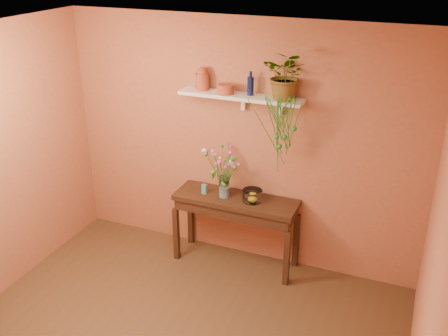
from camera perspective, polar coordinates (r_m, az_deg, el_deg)
name	(u,v)px	position (r m, az deg, el deg)	size (l,w,h in m)	color
room	(146,233)	(3.96, -8.61, -7.14)	(4.04, 4.04, 2.70)	#4F3320
sideboard	(236,207)	(5.64, 1.32, -4.37)	(1.35, 0.43, 0.82)	#3C2317
wall_shelf	(242,97)	(5.27, 1.97, 7.86)	(1.30, 0.24, 0.19)	white
terracotta_jug	(202,79)	(5.42, -2.42, 9.81)	(0.15, 0.15, 0.24)	#AD4024
terracotta_pot	(226,89)	(5.28, 0.21, 8.71)	(0.16, 0.16, 0.10)	#AD4024
blue_bottle	(250,86)	(5.22, 2.94, 9.08)	(0.08, 0.08, 0.24)	#09133C
spider_plant	(287,75)	(5.07, 6.95, 10.12)	(0.43, 0.37, 0.48)	#247823
plant_fronds	(282,130)	(5.06, 6.41, 4.25)	(0.49, 0.40, 0.84)	#247823
glass_vase	(224,188)	(5.56, 0.02, -2.25)	(0.11, 0.11, 0.24)	white
bouquet	(222,164)	(5.44, -0.26, 0.48)	(0.46, 0.44, 0.45)	#386B28
glass_bowl	(252,196)	(5.50, 3.15, -3.10)	(0.21, 0.21, 0.13)	white
lemon	(253,198)	(5.49, 3.18, -3.35)	(0.07, 0.07, 0.07)	yellow
carton	(204,189)	(5.65, -2.18, -2.33)	(0.05, 0.04, 0.11)	teal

